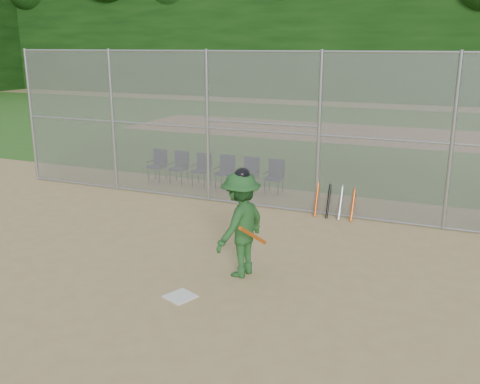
% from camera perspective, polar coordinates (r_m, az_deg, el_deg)
% --- Properties ---
extents(ground, '(100.00, 100.00, 0.00)m').
position_cam_1_polar(ground, '(9.55, -6.02, -10.08)').
color(ground, tan).
rests_on(ground, ground).
extents(grass_strip, '(100.00, 100.00, 0.00)m').
position_cam_1_polar(grass_strip, '(26.16, 13.57, 5.99)').
color(grass_strip, '#295C1B').
rests_on(grass_strip, ground).
extents(dirt_patch_far, '(24.00, 24.00, 0.00)m').
position_cam_1_polar(dirt_patch_far, '(26.16, 13.57, 6.00)').
color(dirt_patch_far, tan).
rests_on(dirt_patch_far, ground).
extents(backstop_fence, '(16.09, 0.09, 4.00)m').
position_cam_1_polar(backstop_fence, '(13.35, 4.26, 6.64)').
color(backstop_fence, gray).
rests_on(backstop_fence, ground).
extents(treeline, '(81.00, 60.00, 11.00)m').
position_cam_1_polar(treeline, '(27.85, 15.07, 17.80)').
color(treeline, black).
rests_on(treeline, ground).
extents(home_plate, '(0.58, 0.58, 0.02)m').
position_cam_1_polar(home_plate, '(9.21, -6.37, -11.00)').
color(home_plate, white).
rests_on(home_plate, ground).
extents(batter_at_plate, '(1.02, 1.46, 2.03)m').
position_cam_1_polar(batter_at_plate, '(9.64, 0.07, -3.43)').
color(batter_at_plate, '#205122').
rests_on(batter_at_plate, ground).
extents(spare_bats, '(0.96, 0.38, 0.83)m').
position_cam_1_polar(spare_bats, '(13.21, 10.05, -1.03)').
color(spare_bats, '#D84C14').
rests_on(spare_bats, ground).
extents(chair_0, '(0.54, 0.52, 0.96)m').
position_cam_1_polar(chair_0, '(16.80, -8.86, 2.80)').
color(chair_0, '#0F163A').
rests_on(chair_0, ground).
extents(chair_1, '(0.54, 0.52, 0.96)m').
position_cam_1_polar(chair_1, '(16.41, -6.57, 2.58)').
color(chair_1, '#0F163A').
rests_on(chair_1, ground).
extents(chair_2, '(0.54, 0.52, 0.96)m').
position_cam_1_polar(chair_2, '(16.05, -4.17, 2.35)').
color(chair_2, '#0F163A').
rests_on(chair_2, ground).
extents(chair_3, '(0.54, 0.52, 0.96)m').
position_cam_1_polar(chair_3, '(15.72, -1.67, 2.11)').
color(chair_3, '#0F163A').
rests_on(chair_3, ground).
extents(chair_4, '(0.54, 0.52, 0.96)m').
position_cam_1_polar(chair_4, '(15.42, 0.93, 1.85)').
color(chair_4, '#0F163A').
rests_on(chair_4, ground).
extents(chair_5, '(0.54, 0.52, 0.96)m').
position_cam_1_polar(chair_5, '(15.15, 3.63, 1.58)').
color(chair_5, '#0F163A').
rests_on(chair_5, ground).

